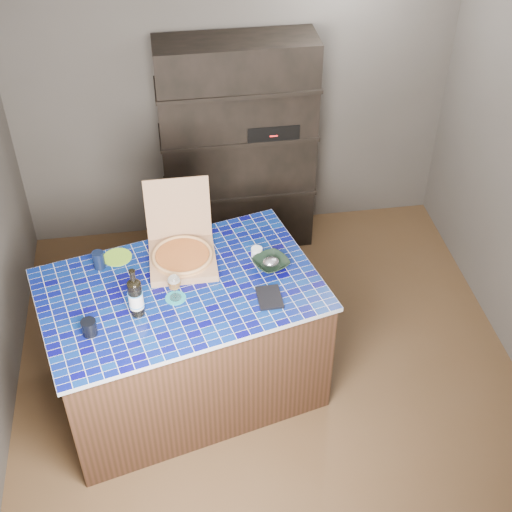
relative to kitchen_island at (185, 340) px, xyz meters
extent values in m
plane|color=#513922|center=(0.57, 0.08, -0.46)|extent=(3.50, 3.50, 0.00)
plane|color=silver|center=(0.57, 0.08, 2.04)|extent=(3.50, 3.50, 0.00)
plane|color=#514C46|center=(0.57, 1.83, 0.79)|extent=(3.50, 0.00, 3.50)
plane|color=#514C46|center=(0.57, -1.67, 0.79)|extent=(3.50, 0.00, 3.50)
cube|color=black|center=(0.57, 1.61, 0.44)|extent=(1.20, 0.40, 1.80)
cube|color=black|center=(0.82, 1.56, 0.66)|extent=(0.40, 0.32, 0.12)
cube|color=#44271B|center=(0.00, 0.00, -0.02)|extent=(1.85, 1.40, 0.90)
cube|color=#07054E|center=(0.00, 0.00, 0.45)|extent=(1.90, 1.45, 0.03)
cube|color=#97714D|center=(0.04, 0.23, 0.49)|extent=(0.42, 0.42, 0.05)
cube|color=#97714D|center=(0.04, 0.48, 0.71)|extent=(0.42, 0.10, 0.41)
cylinder|color=#B47F4B|center=(0.04, 0.23, 0.52)|extent=(0.39, 0.39, 0.01)
cylinder|color=maroon|center=(0.04, 0.23, 0.53)|extent=(0.34, 0.34, 0.01)
torus|color=#B47F4B|center=(0.04, 0.23, 0.53)|extent=(0.39, 0.39, 0.02)
cylinder|color=black|center=(-0.26, -0.18, 0.58)|extent=(0.08, 0.08, 0.23)
ellipsoid|color=black|center=(-0.26, -0.18, 0.70)|extent=(0.08, 0.08, 0.05)
cylinder|color=black|center=(-0.26, -0.18, 0.75)|extent=(0.03, 0.03, 0.09)
cylinder|color=silver|center=(-0.26, -0.18, 0.57)|extent=(0.09, 0.09, 0.11)
cylinder|color=#3F8CD8|center=(-0.26, -0.18, 0.54)|extent=(0.09, 0.09, 0.01)
cylinder|color=#3F8CD8|center=(-0.26, -0.18, 0.62)|extent=(0.09, 0.09, 0.01)
cylinder|color=teal|center=(-0.03, -0.09, 0.47)|extent=(0.13, 0.13, 0.01)
cylinder|color=white|center=(-0.03, -0.09, 0.47)|extent=(0.07, 0.07, 0.00)
cylinder|color=white|center=(-0.03, -0.09, 0.51)|extent=(0.01, 0.01, 0.08)
ellipsoid|color=white|center=(-0.03, -0.09, 0.59)|extent=(0.08, 0.08, 0.11)
cylinder|color=#BC741E|center=(-0.03, -0.09, 0.58)|extent=(0.07, 0.07, 0.05)
cylinder|color=white|center=(-0.03, -0.09, 0.61)|extent=(0.07, 0.07, 0.02)
cylinder|color=black|center=(-0.53, -0.31, 0.51)|extent=(0.09, 0.09, 0.10)
cube|color=black|center=(0.53, -0.17, 0.47)|extent=(0.15, 0.20, 0.02)
imported|color=black|center=(0.59, 0.12, 0.49)|extent=(0.29, 0.29, 0.05)
ellipsoid|color=#ACABB7|center=(0.59, 0.12, 0.50)|extent=(0.11, 0.09, 0.05)
cylinder|color=silver|center=(0.51, 0.23, 0.49)|extent=(0.07, 0.07, 0.06)
cylinder|color=black|center=(-0.49, 0.27, 0.52)|extent=(0.07, 0.07, 0.12)
cylinder|color=#81C72A|center=(-0.38, 0.35, 0.47)|extent=(0.18, 0.18, 0.01)
camera|label=1|loc=(-0.02, -3.25, 3.41)|focal=50.00mm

